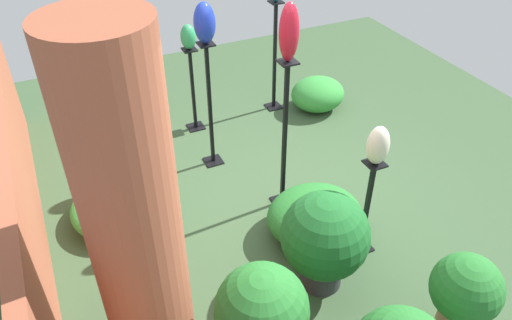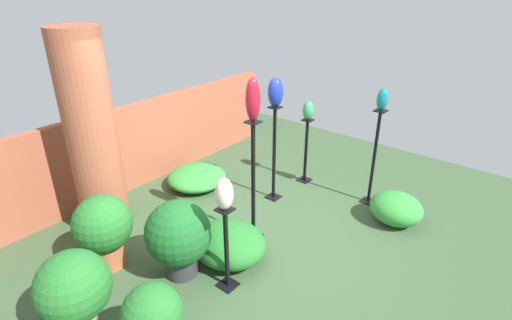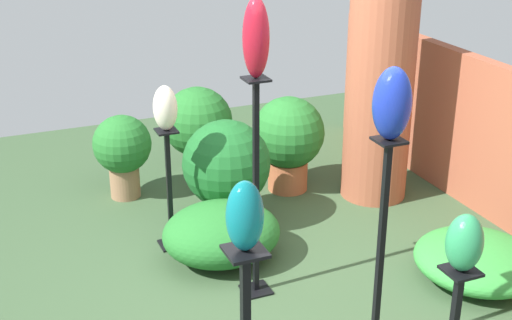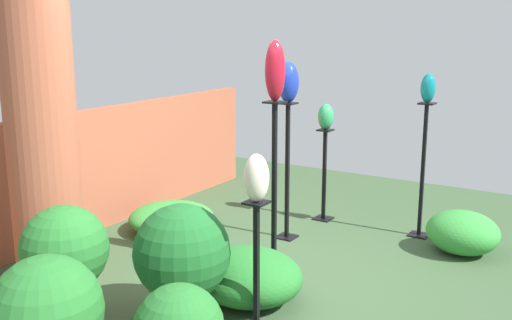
# 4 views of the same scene
# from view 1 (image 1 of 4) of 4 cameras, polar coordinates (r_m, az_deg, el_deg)

# --- Properties ---
(ground_plane) EXTENTS (8.00, 8.00, 0.00)m
(ground_plane) POSITION_cam_1_polar(r_m,az_deg,el_deg) (5.19, 2.18, -5.08)
(ground_plane) COLOR #385133
(brick_wall_back) EXTENTS (5.60, 0.12, 1.34)m
(brick_wall_back) POSITION_cam_1_polar(r_m,az_deg,el_deg) (4.44, -24.83, -6.36)
(brick_wall_back) COLOR #9E5138
(brick_wall_back) RESTS_ON ground
(brick_pillar) EXTENTS (0.60, 0.60, 2.62)m
(brick_pillar) POSITION_cam_1_polar(r_m,az_deg,el_deg) (3.18, -13.83, -7.06)
(brick_pillar) COLOR #9E5138
(brick_pillar) RESTS_ON ground
(pedestal_teal) EXTENTS (0.20, 0.20, 1.44)m
(pedestal_teal) POSITION_cam_1_polar(r_m,az_deg,el_deg) (6.48, 2.14, 11.18)
(pedestal_teal) COLOR black
(pedestal_teal) RESTS_ON ground
(pedestal_ivory) EXTENTS (0.20, 0.20, 0.99)m
(pedestal_ivory) POSITION_cam_1_polar(r_m,az_deg,el_deg) (4.55, 12.48, -5.78)
(pedestal_ivory) COLOR black
(pedestal_ivory) RESTS_ON ground
(pedestal_ruby) EXTENTS (0.20, 0.20, 1.59)m
(pedestal_ruby) POSITION_cam_1_polar(r_m,az_deg,el_deg) (4.77, 3.26, 1.94)
(pedestal_ruby) COLOR black
(pedestal_ruby) RESTS_ON ground
(pedestal_cobalt) EXTENTS (0.20, 0.20, 1.45)m
(pedestal_cobalt) POSITION_cam_1_polar(r_m,az_deg,el_deg) (5.41, -5.26, 5.54)
(pedestal_cobalt) COLOR black
(pedestal_cobalt) RESTS_ON ground
(pedestal_jade) EXTENTS (0.20, 0.20, 1.07)m
(pedestal_jade) POSITION_cam_1_polar(r_m,az_deg,el_deg) (6.16, -7.20, 7.53)
(pedestal_jade) COLOR black
(pedestal_jade) RESTS_ON ground
(art_vase_ivory) EXTENTS (0.18, 0.18, 0.35)m
(art_vase_ivory) POSITION_cam_1_polar(r_m,az_deg,el_deg) (4.11, 13.77, 1.64)
(art_vase_ivory) COLOR beige
(art_vase_ivory) RESTS_ON pedestal_ivory
(art_vase_ruby) EXTENTS (0.17, 0.17, 0.52)m
(art_vase_ruby) POSITION_cam_1_polar(r_m,az_deg,el_deg) (4.24, 3.78, 14.36)
(art_vase_ruby) COLOR maroon
(art_vase_ruby) RESTS_ON pedestal_ruby
(art_vase_cobalt) EXTENTS (0.22, 0.22, 0.41)m
(art_vase_cobalt) POSITION_cam_1_polar(r_m,az_deg,el_deg) (4.97, -5.91, 15.31)
(art_vase_cobalt) COLOR #192D9E
(art_vase_cobalt) RESTS_ON pedestal_cobalt
(art_vase_jade) EXTENTS (0.18, 0.18, 0.29)m
(art_vase_jade) POSITION_cam_1_polar(r_m,az_deg,el_deg) (5.84, -7.75, 13.77)
(art_vase_jade) COLOR #2D9356
(art_vase_jade) RESTS_ON pedestal_jade
(potted_plant_near_pillar) EXTENTS (0.74, 0.74, 0.92)m
(potted_plant_near_pillar) POSITION_cam_1_polar(r_m,az_deg,el_deg) (4.14, 7.86, -8.84)
(potted_plant_near_pillar) COLOR #2D2D33
(potted_plant_near_pillar) RESTS_ON ground
(potted_plant_mid_left) EXTENTS (0.53, 0.53, 0.78)m
(potted_plant_mid_left) POSITION_cam_1_polar(r_m,az_deg,el_deg) (4.11, 22.76, -13.78)
(potted_plant_mid_left) COLOR #936B4C
(potted_plant_mid_left) RESTS_ON ground
(potted_plant_back_center) EXTENTS (0.67, 0.67, 0.90)m
(potted_plant_back_center) POSITION_cam_1_polar(r_m,az_deg,el_deg) (3.63, 0.67, -17.21)
(potted_plant_back_center) COLOR #B25B38
(potted_plant_back_center) RESTS_ON ground
(foliage_bed_east) EXTENTS (0.82, 0.92, 0.44)m
(foliage_bed_east) POSITION_cam_1_polar(r_m,az_deg,el_deg) (4.77, 6.73, -6.35)
(foliage_bed_east) COLOR #236B28
(foliage_bed_east) RESTS_ON ground
(foliage_bed_west) EXTENTS (0.95, 0.93, 0.30)m
(foliage_bed_west) POSITION_cam_1_polar(r_m,az_deg,el_deg) (5.12, -15.45, -5.10)
(foliage_bed_west) COLOR #338C38
(foliage_bed_west) RESTS_ON ground
(foliage_bed_center) EXTENTS (0.64, 0.72, 0.43)m
(foliage_bed_center) POSITION_cam_1_polar(r_m,az_deg,el_deg) (6.70, 7.06, 7.50)
(foliage_bed_center) COLOR #338C38
(foliage_bed_center) RESTS_ON ground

